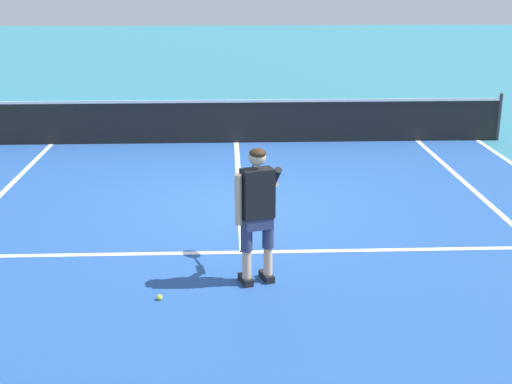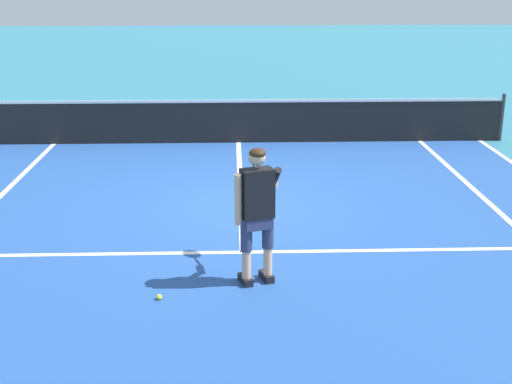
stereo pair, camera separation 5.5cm
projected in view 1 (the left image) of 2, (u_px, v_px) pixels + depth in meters
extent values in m
plane|color=teal|center=(240.00, 206.00, 11.38)|extent=(80.00, 80.00, 0.00)
cube|color=#234C93|center=(241.00, 222.00, 10.66)|extent=(10.98, 10.77, 0.00)
cube|color=white|center=(243.00, 252.00, 9.50)|extent=(8.23, 0.10, 0.01)
cube|color=white|center=(239.00, 184.00, 12.55)|extent=(0.10, 6.40, 0.01)
cube|color=white|center=(505.00, 218.00, 10.82)|extent=(0.10, 10.37, 0.01)
cylinder|color=#333338|center=(499.00, 117.00, 15.67)|extent=(0.08, 0.08, 1.07)
cube|color=black|center=(236.00, 123.00, 15.46)|extent=(11.84, 0.02, 0.91)
cube|color=white|center=(236.00, 101.00, 15.31)|extent=(11.84, 0.03, 0.06)
cube|color=black|center=(246.00, 280.00, 8.55)|extent=(0.19, 0.30, 0.09)
cube|color=black|center=(267.00, 276.00, 8.65)|extent=(0.19, 0.30, 0.09)
cylinder|color=tan|center=(247.00, 264.00, 8.45)|extent=(0.11, 0.11, 0.36)
cylinder|color=#2D3351|center=(247.00, 235.00, 8.33)|extent=(0.14, 0.14, 0.41)
cylinder|color=tan|center=(268.00, 261.00, 8.54)|extent=(0.11, 0.11, 0.36)
cylinder|color=#2D3351|center=(268.00, 232.00, 8.43)|extent=(0.14, 0.14, 0.41)
cube|color=#2D3351|center=(257.00, 220.00, 8.33)|extent=(0.39, 0.30, 0.20)
cube|color=black|center=(257.00, 193.00, 8.23)|extent=(0.43, 0.33, 0.60)
cylinder|color=tan|center=(238.00, 200.00, 8.16)|extent=(0.09, 0.09, 0.62)
cylinder|color=black|center=(275.00, 177.00, 8.35)|extent=(0.17, 0.28, 0.29)
cylinder|color=tan|center=(272.00, 183.00, 8.60)|extent=(0.17, 0.30, 0.14)
sphere|color=tan|center=(257.00, 157.00, 8.10)|extent=(0.21, 0.21, 0.21)
ellipsoid|color=#382314|center=(258.00, 153.00, 8.07)|extent=(0.25, 0.25, 0.12)
cylinder|color=#232326|center=(266.00, 180.00, 8.81)|extent=(0.09, 0.20, 0.03)
cylinder|color=black|center=(262.00, 177.00, 8.94)|extent=(0.06, 0.10, 0.02)
torus|color=black|center=(256.00, 174.00, 9.10)|extent=(0.12, 0.29, 0.30)
cylinder|color=silver|center=(256.00, 174.00, 9.10)|extent=(0.09, 0.24, 0.25)
sphere|color=#CCE02D|center=(159.00, 297.00, 8.12)|extent=(0.07, 0.07, 0.07)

